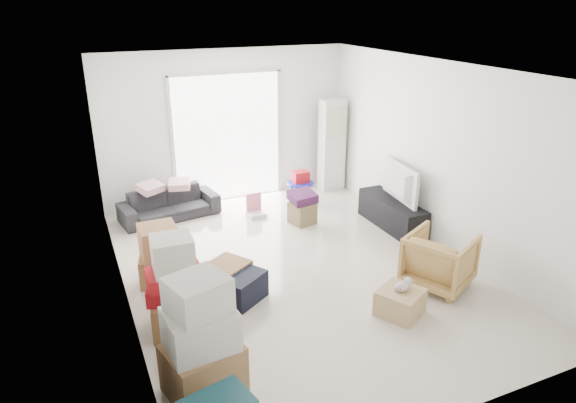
% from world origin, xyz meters
% --- Properties ---
extents(room_shell, '(4.98, 6.48, 3.18)m').
position_xyz_m(room_shell, '(0.00, 0.00, 1.35)').
color(room_shell, beige).
rests_on(room_shell, ground).
extents(sliding_door, '(2.10, 0.04, 2.33)m').
position_xyz_m(sliding_door, '(0.00, 2.98, 1.24)').
color(sliding_door, white).
rests_on(sliding_door, room_shell).
extents(ac_tower, '(0.45, 0.30, 1.75)m').
position_xyz_m(ac_tower, '(1.95, 2.65, 0.88)').
color(ac_tower, silver).
rests_on(ac_tower, room_shell).
extents(tv_console, '(0.42, 1.40, 0.47)m').
position_xyz_m(tv_console, '(2.00, 0.65, 0.23)').
color(tv_console, black).
rests_on(tv_console, room_shell).
extents(television, '(0.72, 1.10, 0.14)m').
position_xyz_m(television, '(2.00, 0.65, 0.53)').
color(television, black).
rests_on(television, tv_console).
extents(sofa, '(1.69, 0.72, 0.64)m').
position_xyz_m(sofa, '(-1.23, 2.50, 0.32)').
color(sofa, '#28282D').
rests_on(sofa, room_shell).
extents(pillow_left, '(0.49, 0.46, 0.12)m').
position_xyz_m(pillow_left, '(-1.51, 2.54, 0.70)').
color(pillow_left, '#E6A8B9').
rests_on(pillow_left, sofa).
extents(pillow_right, '(0.45, 0.40, 0.13)m').
position_xyz_m(pillow_right, '(-1.03, 2.52, 0.71)').
color(pillow_right, '#E6A8B9').
rests_on(pillow_right, sofa).
extents(armchair, '(0.99, 1.01, 0.79)m').
position_xyz_m(armchair, '(1.49, -1.13, 0.39)').
color(armchair, tan).
rests_on(armchair, room_shell).
extents(box_stack_a, '(0.78, 0.69, 1.22)m').
position_xyz_m(box_stack_a, '(-1.80, -1.80, 0.55)').
color(box_stack_a, olive).
rests_on(box_stack_a, room_shell).
extents(box_stack_b, '(0.69, 0.65, 1.14)m').
position_xyz_m(box_stack_b, '(-1.80, -0.71, 0.49)').
color(box_stack_b, olive).
rests_on(box_stack_b, room_shell).
extents(box_stack_c, '(0.62, 0.55, 0.80)m').
position_xyz_m(box_stack_c, '(-1.77, 0.40, 0.39)').
color(box_stack_c, olive).
rests_on(box_stack_c, room_shell).
extents(loose_box, '(0.63, 0.63, 0.38)m').
position_xyz_m(loose_box, '(-1.03, -0.13, 0.19)').
color(loose_box, olive).
rests_on(loose_box, room_shell).
extents(duffel_bag, '(0.64, 0.58, 0.35)m').
position_xyz_m(duffel_bag, '(-0.93, -0.48, 0.18)').
color(duffel_bag, black).
rests_on(duffel_bag, room_shell).
extents(ottoman, '(0.43, 0.43, 0.36)m').
position_xyz_m(ottoman, '(0.73, 1.37, 0.18)').
color(ottoman, olive).
rests_on(ottoman, room_shell).
extents(blanket, '(0.41, 0.41, 0.14)m').
position_xyz_m(blanket, '(0.73, 1.37, 0.43)').
color(blanket, '#471C46').
rests_on(blanket, ottoman).
extents(kids_table, '(0.48, 0.48, 0.61)m').
position_xyz_m(kids_table, '(1.08, 2.19, 0.43)').
color(kids_table, '#111DAD').
rests_on(kids_table, room_shell).
extents(toy_walker, '(0.32, 0.28, 0.39)m').
position_xyz_m(toy_walker, '(0.12, 1.97, 0.11)').
color(toy_walker, silver).
rests_on(toy_walker, room_shell).
extents(wood_crate, '(0.63, 0.63, 0.31)m').
position_xyz_m(wood_crate, '(0.65, -1.48, 0.16)').
color(wood_crate, tan).
rests_on(wood_crate, room_shell).
extents(plush_bunny, '(0.26, 0.15, 0.13)m').
position_xyz_m(plush_bunny, '(0.68, -1.47, 0.37)').
color(plush_bunny, '#B2ADA8').
rests_on(plush_bunny, wood_crate).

